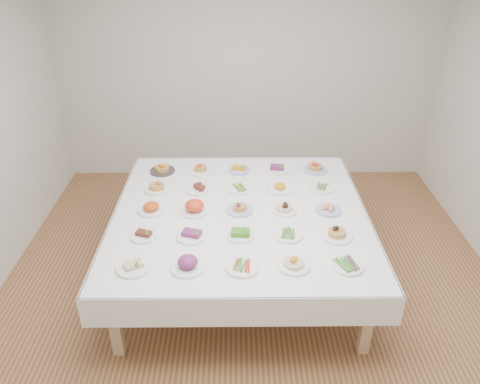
{
  "coord_description": "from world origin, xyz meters",
  "views": [
    {
      "loc": [
        -0.14,
        -3.59,
        3.11
      ],
      "look_at": [
        -0.11,
        0.36,
        0.88
      ],
      "focal_mm": 35.0,
      "sensor_mm": 36.0,
      "label": 1
    }
  ],
  "objects_px": {
    "dish_0": "(133,264)",
    "dish_12": "(240,206)",
    "display_table": "(240,217)",
    "dish_24": "(316,166)"
  },
  "relations": [
    {
      "from": "dish_12",
      "to": "dish_24",
      "type": "xyz_separation_m",
      "value": [
        0.85,
        0.85,
        0.01
      ]
    },
    {
      "from": "dish_12",
      "to": "display_table",
      "type": "bearing_deg",
      "value": -56.27
    },
    {
      "from": "dish_0",
      "to": "display_table",
      "type": "bearing_deg",
      "value": 44.91
    },
    {
      "from": "dish_0",
      "to": "dish_12",
      "type": "xyz_separation_m",
      "value": [
        0.85,
        0.86,
        0.01
      ]
    },
    {
      "from": "display_table",
      "to": "dish_24",
      "type": "distance_m",
      "value": 1.21
    },
    {
      "from": "dish_0",
      "to": "dish_12",
      "type": "relative_size",
      "value": 1.09
    },
    {
      "from": "display_table",
      "to": "dish_12",
      "type": "xyz_separation_m",
      "value": [
        -0.0,
        0.0,
        0.12
      ]
    },
    {
      "from": "display_table",
      "to": "dish_12",
      "type": "relative_size",
      "value": 9.69
    },
    {
      "from": "dish_24",
      "to": "dish_12",
      "type": "bearing_deg",
      "value": -134.97
    },
    {
      "from": "display_table",
      "to": "dish_0",
      "type": "xyz_separation_m",
      "value": [
        -0.86,
        -0.85,
        0.11
      ]
    }
  ]
}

